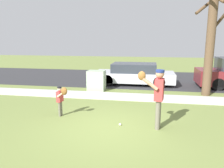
# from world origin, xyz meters

# --- Properties ---
(ground_plane) EXTENTS (48.00, 48.00, 0.00)m
(ground_plane) POSITION_xyz_m (0.00, 3.50, 0.00)
(ground_plane) COLOR olive
(sidewalk_strip) EXTENTS (36.00, 1.20, 0.06)m
(sidewalk_strip) POSITION_xyz_m (0.00, 3.60, 0.03)
(sidewalk_strip) COLOR #B2B2AD
(sidewalk_strip) RESTS_ON ground
(road_surface) EXTENTS (36.00, 6.80, 0.02)m
(road_surface) POSITION_xyz_m (0.00, 8.60, 0.01)
(road_surface) COLOR #2D2D30
(road_surface) RESTS_ON ground
(person_adult) EXTENTS (0.77, 0.62, 1.77)m
(person_adult) POSITION_xyz_m (1.38, 0.22, 1.10)
(person_adult) COLOR #6B6656
(person_adult) RESTS_ON ground
(person_child) EXTENTS (0.45, 0.46, 1.07)m
(person_child) POSITION_xyz_m (-1.81, 0.69, 0.70)
(person_child) COLOR #6B6656
(person_child) RESTS_ON ground
(baseball) EXTENTS (0.07, 0.07, 0.07)m
(baseball) POSITION_xyz_m (0.29, 0.22, 0.04)
(baseball) COLOR white
(baseball) RESTS_ON ground
(utility_cabinet) EXTENTS (0.89, 0.68, 1.03)m
(utility_cabinet) POSITION_xyz_m (-1.60, 4.77, 0.51)
(utility_cabinet) COLOR #9EB293
(utility_cabinet) RESTS_ON ground
(street_tree_near) EXTENTS (1.85, 1.89, 5.67)m
(street_tree_near) POSITION_xyz_m (3.79, 4.66, 3.00)
(street_tree_near) COLOR brown
(street_tree_near) RESTS_ON ground
(parked_sedan_silver) EXTENTS (4.60, 1.80, 1.23)m
(parked_sedan_silver) POSITION_xyz_m (0.22, 6.60, 0.62)
(parked_sedan_silver) COLOR silver
(parked_sedan_silver) RESTS_ON road_surface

